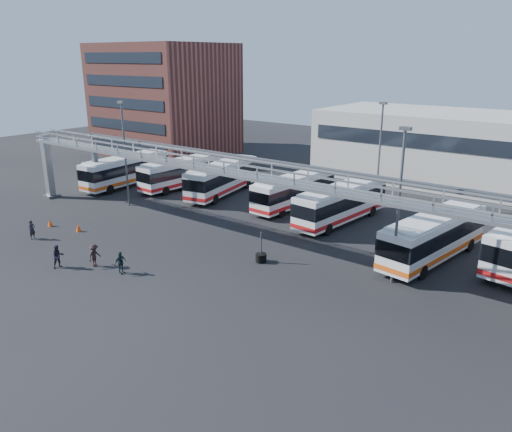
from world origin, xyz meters
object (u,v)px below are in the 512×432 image
Objects in this scene: light_pole_left at (125,148)px; light_pole_back at (380,150)px; pedestrian_b at (58,256)px; cone_left at (78,228)px; bus_1 at (182,172)px; cone_right at (50,223)px; pedestrian_a at (32,230)px; tire_stack at (261,257)px; bus_4 at (294,190)px; bus_2 at (222,177)px; pedestrian_d at (120,263)px; light_pole_mid at (399,199)px; bus_7 at (434,235)px; pedestrian_c at (94,255)px; bus_0 at (126,170)px; bus_5 at (341,202)px.

light_pole_left is 24.41m from light_pole_back.
light_pole_back reaches higher than pedestrian_b.
bus_1 is at bearing 102.72° from cone_left.
cone_right is at bearing -84.97° from bus_1.
tire_stack is at bearing -81.09° from pedestrian_a.
cone_right is (-13.77, -17.77, -1.43)m from bus_4.
tire_stack is at bearing -27.29° from bus_1.
bus_2 reaches higher than cone_right.
pedestrian_b is at bearing -113.31° from light_pole_back.
pedestrian_d is 0.70× the size of tire_stack.
light_pole_mid is 6.66m from bus_7.
pedestrian_a is (2.24, -19.26, -1.01)m from bus_1.
light_pole_left is 0.88× the size of bus_2.
light_pole_back is at bearing -8.23° from pedestrian_b.
bus_4 is at bearing 52.22° from cone_right.
pedestrian_a is 0.96× the size of pedestrian_c.
light_pole_back is 29.77m from pedestrian_b.
pedestrian_d reaches higher than cone_left.
bus_0 is at bearing 126.34° from cone_left.
bus_4 is 0.94× the size of bus_5.
pedestrian_b is at bearing -99.19° from bus_4.
light_pole_back is 8.93m from bus_4.
cone_right is at bearing -147.55° from bus_7.
tire_stack is at bearing -132.14° from bus_7.
light_pole_back is 0.88× the size of bus_7.
light_pole_left reaches higher than pedestrian_a.
light_pole_back is 0.96× the size of bus_4.
bus_1 is 6.79× the size of pedestrian_a.
bus_5 is (20.12, -0.26, 0.05)m from bus_1.
pedestrian_a is at bearing -56.00° from cone_right.
pedestrian_b is at bearing -148.60° from light_pole_mid.
pedestrian_a is (-12.03, -20.36, -0.96)m from bus_4.
light_pole_mid is at bearing -14.22° from bus_0.
pedestrian_a is (-27.35, -15.38, -1.09)m from bus_7.
bus_5 is (-0.67, -5.99, -3.86)m from light_pole_back.
light_pole_mid is 4.46× the size of tire_stack.
bus_2 is 22.11m from pedestrian_b.
pedestrian_c is 0.73× the size of tire_stack.
bus_2 is at bearing 8.83° from bus_1.
cone_right is (0.49, -16.67, -1.48)m from bus_1.
bus_2 is (4.72, 8.81, -3.82)m from light_pole_left.
bus_5 is at bearing 2.59° from bus_1.
pedestrian_a is 8.79m from pedestrian_c.
tire_stack is at bearing 14.33° from cone_left.
bus_4 is 16.12m from bus_7.
light_pole_left reaches higher than cone_left.
cone_left is at bearing -165.67° from tire_stack.
pedestrian_a is 19.18m from tire_stack.
light_pole_mid is at bearing -14.51° from bus_1.
light_pole_back reaches higher than cone_right.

